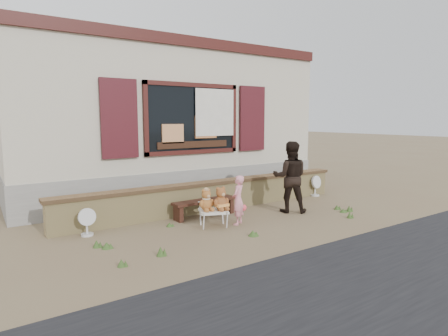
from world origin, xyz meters
TOP-DOWN VIEW (x-y plane):
  - ground at (0.00, 0.00)m, footprint 80.00×80.00m
  - shopfront at (0.00, 4.49)m, footprint 8.04×5.13m
  - brick_wall at (0.00, 1.00)m, footprint 7.10×0.36m
  - bench at (-0.49, 0.61)m, footprint 1.44×0.35m
  - folding_chair at (-0.72, -0.12)m, footprint 0.66×0.62m
  - teddy_bear_left at (-0.85, -0.06)m, footprint 0.39×0.37m
  - teddy_bear_right at (-0.59, -0.17)m, footprint 0.42×0.39m
  - child at (-0.24, -0.25)m, footprint 0.42×0.39m
  - adult at (1.29, -0.08)m, footprint 0.96×0.94m
  - fan_left at (-2.88, 0.65)m, footprint 0.32×0.21m
  - fan_right at (3.06, 0.80)m, footprint 0.35×0.23m
  - grass_tufts at (-0.45, -0.66)m, footprint 5.43×1.64m

SIDE VIEW (x-z plane):
  - ground at x=0.00m, z-range 0.00..0.00m
  - grass_tufts at x=-0.45m, z-range -0.02..0.13m
  - fan_left at x=-2.88m, z-range 0.00..0.50m
  - bench at x=-0.49m, z-range 0.08..0.45m
  - fan_right at x=3.06m, z-range 0.00..0.55m
  - folding_chair at x=-0.72m, z-range 0.13..0.45m
  - brick_wall at x=0.00m, z-range 0.01..0.67m
  - child at x=-0.24m, z-range 0.00..0.97m
  - teddy_bear_left at x=-0.85m, z-range 0.32..0.75m
  - teddy_bear_right at x=-0.59m, z-range 0.32..0.78m
  - adult at x=1.29m, z-range 0.00..1.57m
  - shopfront at x=0.00m, z-range 0.00..4.00m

